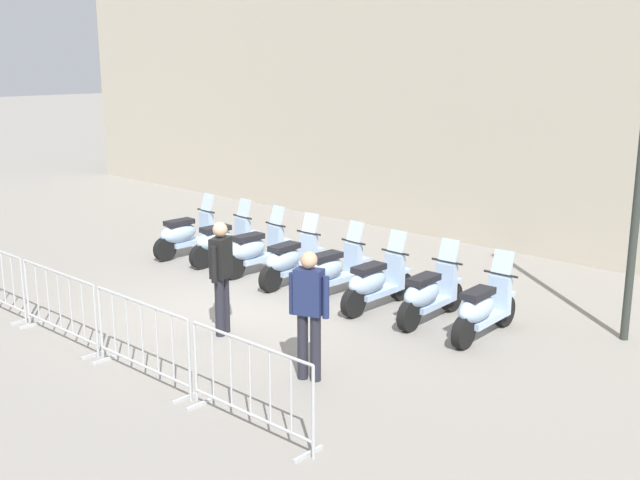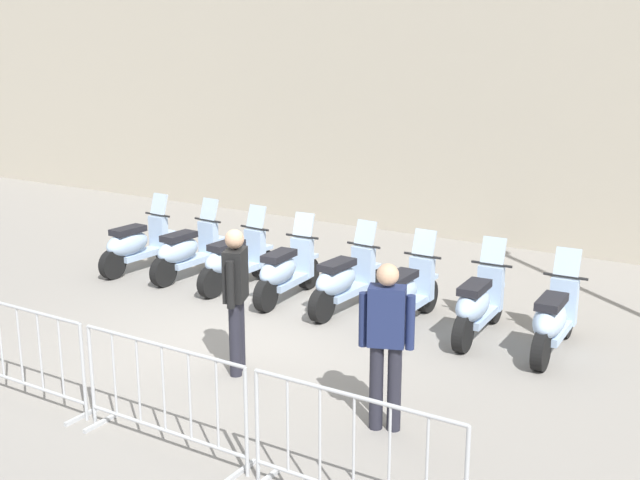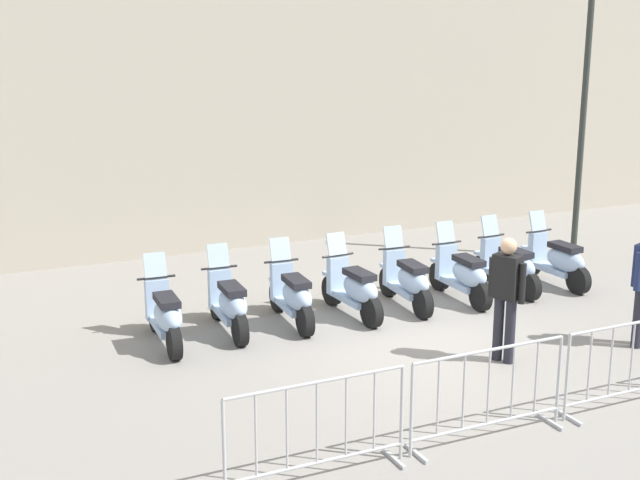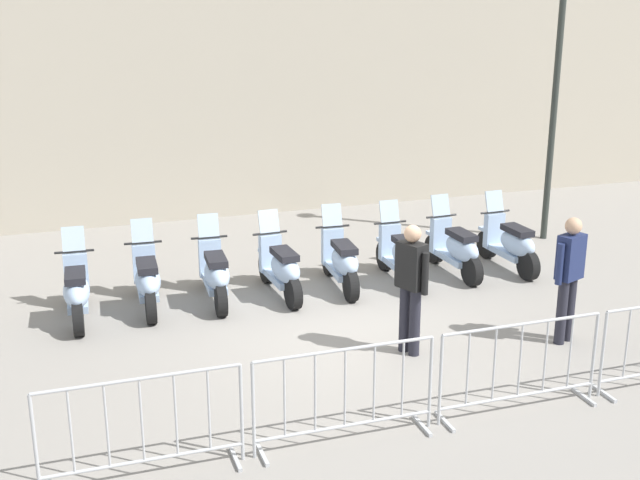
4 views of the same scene
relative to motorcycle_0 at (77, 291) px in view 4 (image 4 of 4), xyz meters
name	(u,v)px [view 4 (image 4 of 4)]	position (x,y,z in m)	size (l,w,h in m)	color
ground_plane	(350,335)	(3.74, -1.08, -0.45)	(120.00, 120.00, 0.00)	gray
motorcycle_0	(77,291)	(0.00, 0.00, 0.00)	(0.60, 1.72, 1.24)	black
motorcycle_1	(147,280)	(0.96, 0.29, 0.00)	(0.59, 1.72, 1.24)	black
motorcycle_2	(215,274)	(1.96, 0.42, 0.00)	(0.59, 1.72, 1.24)	black
motorcycle_3	(281,269)	(2.96, 0.52, 0.00)	(0.71, 1.71, 1.24)	black
motorcycle_4	(341,261)	(3.93, 0.72, 0.00)	(0.58, 1.73, 1.24)	black
motorcycle_5	(402,256)	(4.93, 0.82, 0.00)	(0.63, 1.72, 1.24)	black
motorcycle_6	(456,249)	(5.91, 1.08, 0.00)	(0.69, 1.71, 1.24)	black
motorcycle_7	(510,244)	(6.90, 1.20, 0.00)	(0.69, 1.71, 1.24)	black
barrier_segment_0	(142,429)	(1.13, -4.14, 0.07)	(1.95, 0.74, 1.07)	#B2B5B7
barrier_segment_1	(345,396)	(3.16, -3.79, 0.07)	(1.95, 0.74, 1.07)	#B2B5B7
barrier_segment_2	(519,368)	(5.19, -3.44, 0.07)	(1.95, 0.74, 1.07)	#B2B5B7
street_lamp	(559,54)	(8.23, 2.84, 2.98)	(0.36, 0.36, 5.68)	#2D332D
officer_near_row_end	(411,282)	(4.38, -1.76, 0.53)	(0.38, 0.48, 1.73)	#23232D
officer_mid_plaza	(569,273)	(6.52, -1.73, 0.53)	(0.49, 0.37, 1.73)	#23232D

